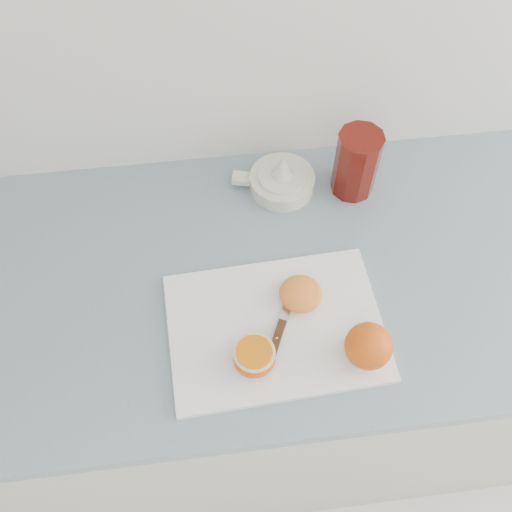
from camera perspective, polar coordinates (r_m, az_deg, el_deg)
The scene contains 8 objects.
counter at distance 1.49m, azimuth 6.21°, elevation -9.85°, with size 2.38×0.64×0.89m.
cutting_board at distance 1.01m, azimuth 1.97°, elevation -7.13°, with size 0.38×0.27×0.01m, color white.
whole_orange at distance 0.97m, azimuth 11.19°, elevation -8.82°, with size 0.08×0.08×0.08m.
half_orange at distance 0.96m, azimuth -0.17°, elevation -10.06°, with size 0.07×0.07×0.04m.
squeezed_shell at distance 1.02m, azimuth 4.49°, elevation -3.78°, with size 0.08×0.08×0.03m.
paring_knife at distance 1.00m, azimuth 2.34°, elevation -7.58°, with size 0.09×0.16×0.01m.
citrus_juicer at distance 1.18m, azimuth 2.55°, elevation 7.68°, with size 0.17×0.13×0.09m.
red_tumbler at distance 1.16m, azimuth 9.96°, elevation 8.93°, with size 0.09×0.09×0.15m.
Camera 1 is at (-0.04, 1.14, 1.81)m, focal length 40.00 mm.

